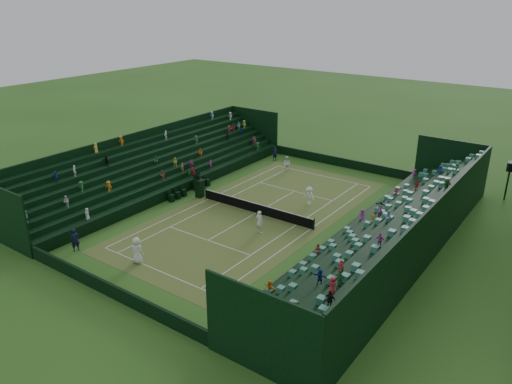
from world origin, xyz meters
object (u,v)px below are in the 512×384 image
umpire_chair (199,186)px  player_near_west (137,250)px  player_far_east (309,196)px  player_far_west (287,164)px  player_near_east (259,222)px  tennis_net (256,208)px

umpire_chair → player_near_west: (4.72, -11.90, -0.11)m
player_far_east → player_near_west: bearing=-102.8°
player_far_east → player_far_west: bearing=137.4°
player_near_east → player_far_west: (-6.31, 14.05, -0.14)m
player_near_east → player_far_west: player_near_east is taller
tennis_net → player_far_east: (2.75, 4.40, 0.33)m
player_far_west → player_far_east: (6.61, -6.71, 0.04)m
player_near_west → player_near_east: (4.24, 8.99, -0.03)m
player_near_east → tennis_net: bearing=-47.7°
player_far_east → tennis_net: bearing=-119.3°
umpire_chair → player_near_east: (8.96, -2.91, -0.14)m
player_near_west → umpire_chair: bearing=-86.5°
tennis_net → player_near_east: player_near_east is taller
umpire_chair → player_far_west: 11.46m
umpire_chair → player_far_east: (9.26, 4.44, -0.24)m
player_far_west → tennis_net: bearing=-66.6°
umpire_chair → player_far_east: umpire_chair is taller
umpire_chair → player_near_west: bearing=-68.4°
player_near_east → player_far_east: player_near_east is taller
player_far_west → player_far_east: size_ratio=0.95×
player_near_west → player_far_east: 16.95m
player_near_east → player_far_east: (0.30, 7.34, -0.10)m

